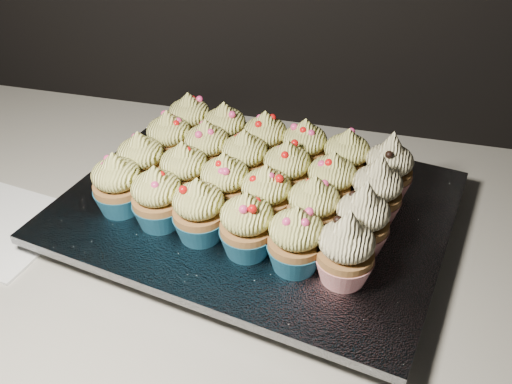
{
  "coord_description": "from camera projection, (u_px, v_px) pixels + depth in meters",
  "views": [
    {
      "loc": [
        0.06,
        1.15,
        1.37
      ],
      "look_at": [
        -0.09,
        1.72,
        0.95
      ],
      "focal_mm": 40.0,
      "sensor_mm": 36.0,
      "label": 1
    }
  ],
  "objects": [
    {
      "name": "cupcake_16",
      "position": [
        331.0,
        183.0,
        0.7
      ],
      "size": [
        0.06,
        0.06,
        0.08
      ],
      "color": "#1B5F7F",
      "rests_on": "foil_lining"
    },
    {
      "name": "cupcake_23",
      "position": [
        388.0,
        169.0,
        0.72
      ],
      "size": [
        0.06,
        0.06,
        0.1
      ],
      "color": "red",
      "rests_on": "foil_lining"
    },
    {
      "name": "cupcake_12",
      "position": [
        169.0,
        140.0,
        0.79
      ],
      "size": [
        0.06,
        0.06,
        0.08
      ],
      "color": "#1B5F7F",
      "rests_on": "foil_lining"
    },
    {
      "name": "cupcake_10",
      "position": [
        313.0,
        209.0,
        0.66
      ],
      "size": [
        0.06,
        0.06,
        0.08
      ],
      "color": "#1B5F7F",
      "rests_on": "foil_lining"
    },
    {
      "name": "foil_lining",
      "position": [
        256.0,
        206.0,
        0.74
      ],
      "size": [
        0.54,
        0.45,
        0.01
      ],
      "primitive_type": "cube",
      "rotation": [
        0.0,
        0.0,
        -0.18
      ],
      "color": "silver",
      "rests_on": "baking_tray"
    },
    {
      "name": "napkin",
      "position": [
        3.0,
        228.0,
        0.74
      ],
      "size": [
        0.18,
        0.18,
        0.0
      ],
      "primitive_type": "cube",
      "rotation": [
        0.0,
        0.0,
        -0.15
      ],
      "color": "white",
      "rests_on": "worktop"
    },
    {
      "name": "cupcake_2",
      "position": [
        199.0,
        211.0,
        0.66
      ],
      "size": [
        0.06,
        0.06,
        0.08
      ],
      "color": "#1B5F7F",
      "rests_on": "foil_lining"
    },
    {
      "name": "cupcake_21",
      "position": [
        304.0,
        149.0,
        0.77
      ],
      "size": [
        0.06,
        0.06,
        0.08
      ],
      "color": "#1B5F7F",
      "rests_on": "foil_lining"
    },
    {
      "name": "baking_tray",
      "position": [
        256.0,
        216.0,
        0.75
      ],
      "size": [
        0.49,
        0.41,
        0.02
      ],
      "primitive_type": "cube",
      "rotation": [
        0.0,
        0.0,
        -0.18
      ],
      "color": "black",
      "rests_on": "worktop"
    },
    {
      "name": "cupcake_19",
      "position": [
        225.0,
        132.0,
        0.81
      ],
      "size": [
        0.06,
        0.06,
        0.08
      ],
      "color": "#1B5F7F",
      "rests_on": "foil_lining"
    },
    {
      "name": "cupcake_0",
      "position": [
        118.0,
        185.0,
        0.7
      ],
      "size": [
        0.06,
        0.06,
        0.08
      ],
      "color": "#1B5F7F",
      "rests_on": "foil_lining"
    },
    {
      "name": "cupcake_1",
      "position": [
        157.0,
        198.0,
        0.68
      ],
      "size": [
        0.06,
        0.06,
        0.08
      ],
      "color": "#1B5F7F",
      "rests_on": "foil_lining"
    },
    {
      "name": "cupcake_18",
      "position": [
        190.0,
        122.0,
        0.83
      ],
      "size": [
        0.06,
        0.06,
        0.08
      ],
      "color": "#1B5F7F",
      "rests_on": "foil_lining"
    },
    {
      "name": "cupcake_5",
      "position": [
        346.0,
        251.0,
        0.6
      ],
      "size": [
        0.06,
        0.06,
        0.1
      ],
      "color": "red",
      "rests_on": "foil_lining"
    },
    {
      "name": "cupcake_4",
      "position": [
        296.0,
        240.0,
        0.61
      ],
      "size": [
        0.06,
        0.06,
        0.08
      ],
      "color": "#1B5F7F",
      "rests_on": "foil_lining"
    },
    {
      "name": "cupcake_15",
      "position": [
        287.0,
        172.0,
        0.72
      ],
      "size": [
        0.06,
        0.06,
        0.08
      ],
      "color": "#1B5F7F",
      "rests_on": "foil_lining"
    },
    {
      "name": "cupcake_6",
      "position": [
        142.0,
        163.0,
        0.74
      ],
      "size": [
        0.06,
        0.06,
        0.08
      ],
      "color": "#1B5F7F",
      "rests_on": "foil_lining"
    },
    {
      "name": "cupcake_3",
      "position": [
        247.0,
        226.0,
        0.63
      ],
      "size": [
        0.06,
        0.06,
        0.08
      ],
      "color": "#1B5F7F",
      "rests_on": "foil_lining"
    },
    {
      "name": "cupcake_7",
      "position": [
        185.0,
        173.0,
        0.72
      ],
      "size": [
        0.06,
        0.06,
        0.08
      ],
      "color": "#1B5F7F",
      "rests_on": "foil_lining"
    },
    {
      "name": "cupcake_13",
      "position": [
        207.0,
        150.0,
        0.77
      ],
      "size": [
        0.06,
        0.06,
        0.08
      ],
      "color": "#1B5F7F",
      "rests_on": "foil_lining"
    },
    {
      "name": "cupcake_14",
      "position": [
        245.0,
        160.0,
        0.74
      ],
      "size": [
        0.06,
        0.06,
        0.08
      ],
      "color": "#1B5F7F",
      "rests_on": "foil_lining"
    },
    {
      "name": "cupcake_20",
      "position": [
        265.0,
        141.0,
        0.78
      ],
      "size": [
        0.06,
        0.06,
        0.08
      ],
      "color": "#1B5F7F",
      "rests_on": "foil_lining"
    },
    {
      "name": "cupcake_9",
      "position": [
        266.0,
        197.0,
        0.68
      ],
      "size": [
        0.06,
        0.06,
        0.08
      ],
      "color": "#1B5F7F",
      "rests_on": "foil_lining"
    },
    {
      "name": "cupcake_17",
      "position": [
        376.0,
        192.0,
        0.68
      ],
      "size": [
        0.06,
        0.06,
        0.1
      ],
      "color": "red",
      "rests_on": "foil_lining"
    },
    {
      "name": "cupcake_11",
      "position": [
        362.0,
        221.0,
        0.64
      ],
      "size": [
        0.06,
        0.06,
        0.1
      ],
      "color": "red",
      "rests_on": "foil_lining"
    },
    {
      "name": "cupcake_8",
      "position": [
        225.0,
        185.0,
        0.7
      ],
      "size": [
        0.06,
        0.06,
        0.08
      ],
      "color": "#1B5F7F",
      "rests_on": "foil_lining"
    },
    {
      "name": "cupcake_22",
      "position": [
        346.0,
        160.0,
        0.75
      ],
      "size": [
        0.06,
        0.06,
        0.08
      ],
      "color": "#1B5F7F",
      "rests_on": "foil_lining"
    },
    {
      "name": "worktop",
      "position": [
        318.0,
        254.0,
        0.73
      ],
      "size": [
        2.44,
        0.64,
        0.04
      ],
      "primitive_type": "cube",
      "color": "beige",
      "rests_on": "cabinet"
    }
  ]
}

